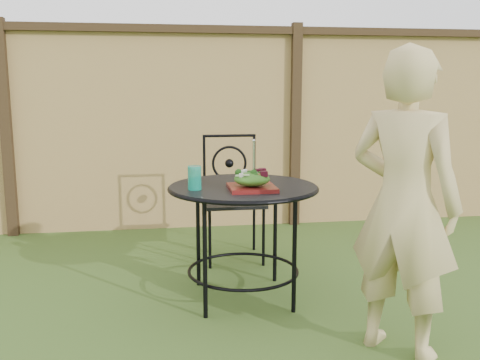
{
  "coord_description": "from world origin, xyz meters",
  "views": [
    {
      "loc": [
        0.02,
        -2.78,
        1.32
      ],
      "look_at": [
        0.51,
        0.44,
        0.75
      ],
      "focal_mm": 40.0,
      "sensor_mm": 36.0,
      "label": 1
    }
  ],
  "objects_px": {
    "salad_plate": "(252,188)",
    "patio_chair": "(232,194)",
    "diner": "(404,205)",
    "patio_table": "(243,208)"
  },
  "relations": [
    {
      "from": "salad_plate",
      "to": "patio_chair",
      "type": "bearing_deg",
      "value": 88.98
    },
    {
      "from": "patio_chair",
      "to": "salad_plate",
      "type": "relative_size",
      "value": 3.52
    },
    {
      "from": "patio_chair",
      "to": "diner",
      "type": "height_order",
      "value": "diner"
    },
    {
      "from": "patio_table",
      "to": "salad_plate",
      "type": "height_order",
      "value": "salad_plate"
    },
    {
      "from": "patio_chair",
      "to": "diner",
      "type": "relative_size",
      "value": 0.63
    },
    {
      "from": "patio_chair",
      "to": "diner",
      "type": "xyz_separation_m",
      "value": [
        0.62,
        -1.64,
        0.25
      ]
    },
    {
      "from": "salad_plate",
      "to": "patio_table",
      "type": "bearing_deg",
      "value": 101.23
    },
    {
      "from": "diner",
      "to": "salad_plate",
      "type": "xyz_separation_m",
      "value": [
        -0.63,
        0.65,
        -0.02
      ]
    },
    {
      "from": "patio_table",
      "to": "salad_plate",
      "type": "relative_size",
      "value": 3.42
    },
    {
      "from": "patio_chair",
      "to": "salad_plate",
      "type": "height_order",
      "value": "patio_chair"
    }
  ]
}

